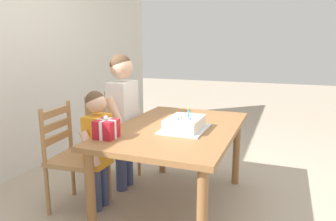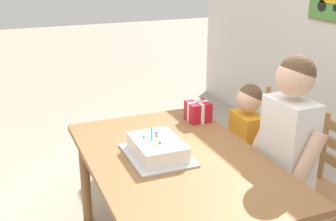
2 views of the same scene
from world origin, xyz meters
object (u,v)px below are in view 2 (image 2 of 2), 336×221
chair_left (265,155)px  child_younger (246,142)px  chair_right (324,196)px  birthday_cake (157,148)px  child_older (288,143)px  dining_table (177,172)px  gift_box_red_large (198,111)px

chair_left → child_younger: (0.06, -0.22, 0.17)m
chair_right → child_younger: 0.61m
birthday_cake → child_older: size_ratio=0.33×
child_older → child_younger: (-0.44, 0.00, -0.18)m
chair_right → child_younger: child_younger is taller
dining_table → chair_left: size_ratio=1.65×
chair_right → child_older: 0.42m
gift_box_red_large → chair_right: 0.98m
dining_table → child_younger: (-0.25, 0.62, -0.02)m
chair_right → birthday_cake: bearing=-111.9°
birthday_cake → child_younger: bearing=103.6°
birthday_cake → dining_table: bearing=52.0°
gift_box_red_large → child_younger: bearing=44.9°
gift_box_red_large → child_younger: child_younger is taller
birthday_cake → chair_left: birthday_cake is taller
dining_table → gift_box_red_large: size_ratio=8.83×
dining_table → chair_left: bearing=110.1°
gift_box_red_large → child_older: bearing=19.7°
child_older → birthday_cake: bearing=-110.4°
dining_table → birthday_cake: bearing=-128.0°
dining_table → chair_left: (-0.31, 0.84, -0.18)m
chair_left → dining_table: bearing=-69.9°
birthday_cake → chair_right: (0.37, 0.93, -0.32)m
chair_left → child_younger: size_ratio=0.88×
chair_left → chair_right: 0.61m
dining_table → child_older: (0.19, 0.62, 0.16)m
chair_left → child_older: (0.50, -0.22, 0.34)m
child_older → child_younger: child_older is taller
gift_box_red_large → child_younger: size_ratio=0.16×
birthday_cake → child_older: 0.76m
child_younger → birthday_cake: bearing=-76.4°
gift_box_red_large → chair_left: chair_left is taller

